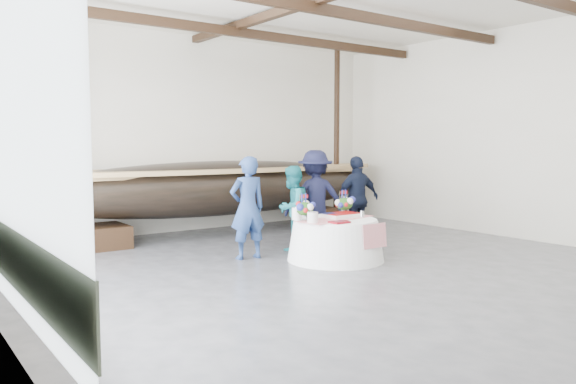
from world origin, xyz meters
TOP-DOWN VIEW (x-y plane):
  - floor at (0.00, 0.00)m, footprint 10.00×12.00m
  - wall_back at (0.00, 6.00)m, footprint 10.00×0.02m
  - wall_left at (-5.00, 0.00)m, footprint 0.02×12.00m
  - wall_right at (5.00, 0.00)m, footprint 0.02×12.00m
  - pavilion_structure at (0.00, 0.85)m, footprint 9.80×11.76m
  - longboat_display at (0.17, 4.98)m, footprint 8.76×1.75m
  - banquet_table at (0.38, 1.41)m, footprint 1.67×1.67m
  - tabletop_items at (0.32, 1.59)m, footprint 1.62×1.04m
  - guest_woman_blue at (-0.79, 2.42)m, footprint 0.70×0.50m
  - guest_woman_teal at (0.34, 2.62)m, footprint 0.96×0.87m
  - guest_man_left at (0.98, 2.72)m, footprint 1.40×1.12m
  - guest_man_right at (2.00, 2.59)m, footprint 1.08×0.55m

SIDE VIEW (x-z plane):
  - floor at x=0.00m, z-range -0.01..0.01m
  - banquet_table at x=0.38m, z-range 0.00..0.72m
  - guest_woman_teal at x=0.34m, z-range 0.00..1.61m
  - tabletop_items at x=0.32m, z-range 0.67..1.07m
  - guest_man_right at x=2.00m, z-range 0.00..1.77m
  - guest_woman_blue at x=-0.79m, z-range 0.00..1.81m
  - guest_man_left at x=0.98m, z-range 0.00..1.89m
  - longboat_display at x=0.17m, z-range 0.23..1.87m
  - wall_back at x=0.00m, z-range 0.00..4.50m
  - wall_left at x=-5.00m, z-range 0.00..4.50m
  - wall_right at x=5.00m, z-range 0.00..4.50m
  - pavilion_structure at x=0.00m, z-range 1.75..6.25m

